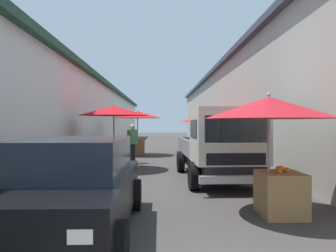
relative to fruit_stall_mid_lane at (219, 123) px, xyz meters
name	(u,v)px	position (x,y,z in m)	size (l,w,h in m)	color
ground	(164,161)	(1.04, 2.35, -1.72)	(90.00, 90.00, 0.00)	#3D3A38
building_left_whitewash	(31,116)	(3.29, 9.21, 0.34)	(49.80, 7.50, 4.10)	silver
building_right_concrete	(293,106)	(3.29, -4.51, 0.88)	(49.80, 7.50, 5.18)	#A39E93
fruit_stall_mid_lane	(219,123)	(0.00, 0.00, 0.00)	(2.31, 2.31, 2.27)	#9E9EA3
fruit_stall_near_left	(203,121)	(4.51, 0.08, 0.09)	(2.67, 2.67, 2.28)	#9E9EA3
fruit_stall_far_right	(113,118)	(-1.82, 4.20, 0.16)	(2.59, 2.59, 2.39)	#9E9EA3
fruit_stall_near_right	(271,123)	(-7.71, 0.47, -0.03)	(2.39, 2.39, 2.25)	#9E9EA3
fruit_stall_far_left	(138,120)	(3.59, 3.70, 0.16)	(2.50, 2.50, 2.41)	#9E9EA3
hatchback_car	(73,185)	(-8.62, 3.85, -0.98)	(3.91, 1.93, 1.45)	black
delivery_truck	(222,147)	(-4.76, 0.82, -0.68)	(4.99, 2.13, 2.08)	black
vendor_by_crates	(132,141)	(0.05, 3.67, -0.76)	(0.54, 0.44, 1.65)	#232328
parked_scooter	(93,165)	(-4.04, 4.50, -1.27)	(1.69, 0.35, 1.14)	black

